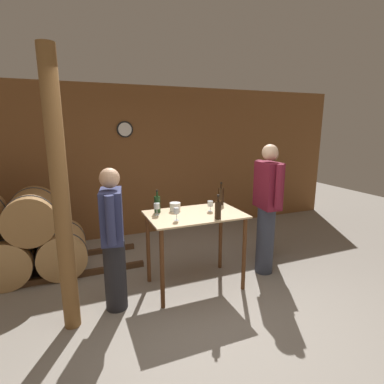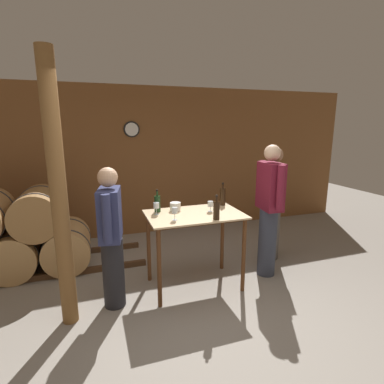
{
  "view_description": "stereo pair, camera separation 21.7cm",
  "coord_description": "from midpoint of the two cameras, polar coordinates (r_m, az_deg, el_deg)",
  "views": [
    {
      "loc": [
        -1.2,
        -2.44,
        2.02
      ],
      "look_at": [
        0.15,
        0.9,
        1.21
      ],
      "focal_mm": 28.0,
      "sensor_mm": 36.0,
      "label": 1
    },
    {
      "loc": [
        -1.0,
        -2.51,
        2.02
      ],
      "look_at": [
        0.15,
        0.9,
        1.21
      ],
      "focal_mm": 28.0,
      "sensor_mm": 36.0,
      "label": 2
    }
  ],
  "objects": [
    {
      "name": "ice_bucket",
      "position": [
        3.77,
        -4.88,
        -2.85
      ],
      "size": [
        0.14,
        0.14,
        0.11
      ],
      "color": "white",
      "rests_on": "tasting_table"
    },
    {
      "name": "person_visitor_bearded",
      "position": [
        4.12,
        12.63,
        -2.79
      ],
      "size": [
        0.25,
        0.59,
        1.78
      ],
      "color": "#333847",
      "rests_on": "ground_plane"
    },
    {
      "name": "tasting_table",
      "position": [
        3.72,
        -1.1,
        -6.78
      ],
      "size": [
        1.17,
        0.75,
        0.96
      ],
      "color": "#D1B284",
      "rests_on": "ground_plane"
    },
    {
      "name": "wine_glass_near_center",
      "position": [
        3.39,
        -4.8,
        -3.69
      ],
      "size": [
        0.06,
        0.06,
        0.15
      ],
      "color": "silver",
      "rests_on": "tasting_table"
    },
    {
      "name": "person_host",
      "position": [
        3.38,
        -16.62,
        -8.34
      ],
      "size": [
        0.29,
        0.58,
        1.59
      ],
      "color": "#232328",
      "rests_on": "ground_plane"
    },
    {
      "name": "back_wall",
      "position": [
        5.59,
        -10.68,
        5.57
      ],
      "size": [
        8.4,
        0.08,
        2.7
      ],
      "color": "brown",
      "rests_on": "ground_plane"
    },
    {
      "name": "person_visitor_with_scarf",
      "position": [
        4.66,
        13.13,
        -1.56
      ],
      "size": [
        0.34,
        0.56,
        1.7
      ],
      "color": "#4C4742",
      "rests_on": "ground_plane"
    },
    {
      "name": "wine_bottle_center",
      "position": [
        4.05,
        4.03,
        -0.74
      ],
      "size": [
        0.08,
        0.08,
        0.31
      ],
      "color": "black",
      "rests_on": "tasting_table"
    },
    {
      "name": "ground_plane",
      "position": [
        3.38,
        1.62,
        -24.04
      ],
      "size": [
        14.0,
        14.0,
        0.0
      ],
      "primitive_type": "plane",
      "color": "gray"
    },
    {
      "name": "wine_glass_near_left",
      "position": [
        3.61,
        -8.44,
        -2.73
      ],
      "size": [
        0.07,
        0.07,
        0.15
      ],
      "color": "silver",
      "rests_on": "tasting_table"
    },
    {
      "name": "wine_bottle_far_left",
      "position": [
        3.72,
        -8.29,
        -2.27
      ],
      "size": [
        0.08,
        0.08,
        0.28
      ],
      "color": "#193819",
      "rests_on": "tasting_table"
    },
    {
      "name": "wine_glass_near_right",
      "position": [
        3.74,
        1.84,
        -2.3
      ],
      "size": [
        0.07,
        0.07,
        0.13
      ],
      "color": "silver",
      "rests_on": "tasting_table"
    },
    {
      "name": "barrel_rack",
      "position": [
        4.74,
        -32.86,
        -7.89
      ],
      "size": [
        3.45,
        0.86,
        1.18
      ],
      "color": "#4C331E",
      "rests_on": "ground_plane"
    },
    {
      "name": "wine_bottle_left",
      "position": [
        3.44,
        3.16,
        -3.34
      ],
      "size": [
        0.07,
        0.07,
        0.29
      ],
      "color": "black",
      "rests_on": "tasting_table"
    },
    {
      "name": "wooden_post",
      "position": [
        3.1,
        -25.6,
        -1.07
      ],
      "size": [
        0.16,
        0.16,
        2.7
      ],
      "color": "brown",
      "rests_on": "ground_plane"
    }
  ]
}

